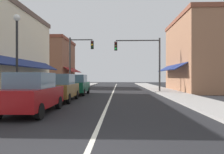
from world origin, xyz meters
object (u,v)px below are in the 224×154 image
at_px(parked_car_second_left, 61,88).
at_px(traffic_signal_left_corner, 77,56).
at_px(traffic_signal_mast_arm, 144,55).
at_px(parked_car_third_left, 77,85).
at_px(street_lamp_left_near, 17,45).
at_px(parked_car_nearest_left, 32,93).

bearing_deg(parked_car_second_left, traffic_signal_left_corner, 93.18).
bearing_deg(traffic_signal_mast_arm, parked_car_third_left, -151.46).
xyz_separation_m(parked_car_second_left, street_lamp_left_near, (-1.65, -2.52, 2.43)).
height_order(parked_car_nearest_left, street_lamp_left_near, street_lamp_left_near).
bearing_deg(parked_car_third_left, parked_car_nearest_left, -90.57).
height_order(traffic_signal_mast_arm, traffic_signal_left_corner, traffic_signal_left_corner).
height_order(traffic_signal_mast_arm, street_lamp_left_near, traffic_signal_mast_arm).
height_order(parked_car_second_left, street_lamp_left_near, street_lamp_left_near).
bearing_deg(street_lamp_left_near, parked_car_second_left, 56.83).
bearing_deg(parked_car_nearest_left, street_lamp_left_near, 127.63).
bearing_deg(street_lamp_left_near, traffic_signal_left_corner, 85.95).
distance_m(parked_car_second_left, traffic_signal_mast_arm, 10.86).
distance_m(parked_car_third_left, street_lamp_left_near, 8.03).
bearing_deg(traffic_signal_left_corner, parked_car_nearest_left, -86.56).
relative_size(parked_car_second_left, traffic_signal_left_corner, 0.70).
bearing_deg(parked_car_third_left, traffic_signal_mast_arm, 28.15).
bearing_deg(street_lamp_left_near, parked_car_third_left, 76.96).
relative_size(parked_car_nearest_left, traffic_signal_mast_arm, 0.74).
xyz_separation_m(parked_car_third_left, traffic_signal_mast_arm, (6.24, 3.40, 2.93)).
bearing_deg(parked_car_second_left, traffic_signal_mast_arm, 51.18).
relative_size(traffic_signal_mast_arm, street_lamp_left_near, 1.13).
xyz_separation_m(parked_car_nearest_left, traffic_signal_left_corner, (-0.85, 14.12, 2.97)).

